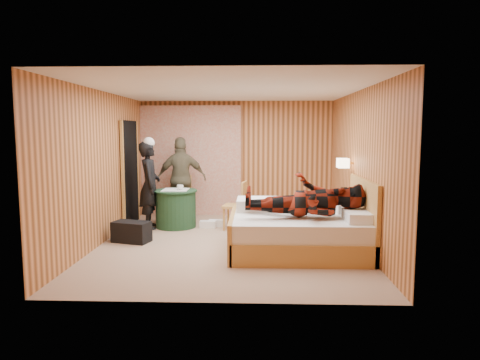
{
  "coord_description": "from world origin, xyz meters",
  "views": [
    {
      "loc": [
        0.42,
        -6.92,
        1.84
      ],
      "look_at": [
        0.17,
        0.01,
        1.05
      ],
      "focal_mm": 32.0,
      "sensor_mm": 36.0,
      "label": 1
    }
  ],
  "objects_px": {
    "wall_lamp": "(343,163)",
    "nightstand": "(340,221)",
    "round_table": "(176,208)",
    "duffel_bag": "(131,232)",
    "chair_far": "(181,194)",
    "chair_near": "(239,202)",
    "woman_standing": "(150,185)",
    "bed": "(301,230)",
    "man_on_bed": "(305,189)",
    "man_at_table": "(182,179)"
  },
  "relations": [
    {
      "from": "round_table",
      "to": "man_at_table",
      "type": "bearing_deg",
      "value": 90.0
    },
    {
      "from": "woman_standing",
      "to": "chair_far",
      "type": "bearing_deg",
      "value": -41.71
    },
    {
      "from": "round_table",
      "to": "duffel_bag",
      "type": "xyz_separation_m",
      "value": [
        -0.53,
        -1.15,
        -0.2
      ]
    },
    {
      "from": "nightstand",
      "to": "duffel_bag",
      "type": "relative_size",
      "value": 1.0
    },
    {
      "from": "bed",
      "to": "round_table",
      "type": "xyz_separation_m",
      "value": [
        -2.23,
        1.61,
        0.04
      ]
    },
    {
      "from": "chair_far",
      "to": "chair_near",
      "type": "relative_size",
      "value": 1.02
    },
    {
      "from": "man_on_bed",
      "to": "bed",
      "type": "bearing_deg",
      "value": 97.12
    },
    {
      "from": "round_table",
      "to": "woman_standing",
      "type": "height_order",
      "value": "woman_standing"
    },
    {
      "from": "nightstand",
      "to": "man_at_table",
      "type": "height_order",
      "value": "man_at_table"
    },
    {
      "from": "wall_lamp",
      "to": "nightstand",
      "type": "height_order",
      "value": "wall_lamp"
    },
    {
      "from": "bed",
      "to": "duffel_bag",
      "type": "xyz_separation_m",
      "value": [
        -2.77,
        0.45,
        -0.15
      ]
    },
    {
      "from": "duffel_bag",
      "to": "man_on_bed",
      "type": "height_order",
      "value": "man_on_bed"
    },
    {
      "from": "man_at_table",
      "to": "man_on_bed",
      "type": "bearing_deg",
      "value": 121.9
    },
    {
      "from": "woman_standing",
      "to": "man_on_bed",
      "type": "relative_size",
      "value": 0.93
    },
    {
      "from": "chair_far",
      "to": "man_on_bed",
      "type": "distance_m",
      "value": 3.4
    },
    {
      "from": "chair_near",
      "to": "nightstand",
      "type": "bearing_deg",
      "value": 80.39
    },
    {
      "from": "wall_lamp",
      "to": "chair_near",
      "type": "relative_size",
      "value": 0.29
    },
    {
      "from": "man_at_table",
      "to": "chair_near",
      "type": "bearing_deg",
      "value": 135.35
    },
    {
      "from": "bed",
      "to": "nightstand",
      "type": "height_order",
      "value": "bed"
    },
    {
      "from": "bed",
      "to": "duffel_bag",
      "type": "height_order",
      "value": "bed"
    },
    {
      "from": "wall_lamp",
      "to": "man_at_table",
      "type": "bearing_deg",
      "value": 155.25
    },
    {
      "from": "bed",
      "to": "chair_near",
      "type": "distance_m",
      "value": 1.78
    },
    {
      "from": "chair_far",
      "to": "duffel_bag",
      "type": "height_order",
      "value": "chair_far"
    },
    {
      "from": "wall_lamp",
      "to": "chair_far",
      "type": "distance_m",
      "value": 3.42
    },
    {
      "from": "nightstand",
      "to": "chair_far",
      "type": "relative_size",
      "value": 0.65
    },
    {
      "from": "nightstand",
      "to": "man_on_bed",
      "type": "height_order",
      "value": "man_on_bed"
    },
    {
      "from": "chair_far",
      "to": "chair_near",
      "type": "xyz_separation_m",
      "value": [
        1.23,
        -0.81,
        -0.01
      ]
    },
    {
      "from": "woman_standing",
      "to": "nightstand",
      "type": "bearing_deg",
      "value": -111.76
    },
    {
      "from": "bed",
      "to": "chair_near",
      "type": "relative_size",
      "value": 2.29
    },
    {
      "from": "bed",
      "to": "man_at_table",
      "type": "height_order",
      "value": "man_at_table"
    },
    {
      "from": "chair_near",
      "to": "duffel_bag",
      "type": "bearing_deg",
      "value": -50.09
    },
    {
      "from": "wall_lamp",
      "to": "nightstand",
      "type": "relative_size",
      "value": 0.43
    },
    {
      "from": "duffel_bag",
      "to": "man_at_table",
      "type": "xyz_separation_m",
      "value": [
        0.53,
        1.85,
        0.69
      ]
    },
    {
      "from": "round_table",
      "to": "duffel_bag",
      "type": "bearing_deg",
      "value": -114.83
    },
    {
      "from": "chair_far",
      "to": "round_table",
      "type": "bearing_deg",
      "value": -94.43
    },
    {
      "from": "bed",
      "to": "duffel_bag",
      "type": "distance_m",
      "value": 2.81
    },
    {
      "from": "bed",
      "to": "wall_lamp",
      "type": "bearing_deg",
      "value": 48.27
    },
    {
      "from": "bed",
      "to": "nightstand",
      "type": "distance_m",
      "value": 1.11
    },
    {
      "from": "chair_far",
      "to": "woman_standing",
      "type": "distance_m",
      "value": 0.94
    },
    {
      "from": "duffel_bag",
      "to": "chair_near",
      "type": "bearing_deg",
      "value": 45.76
    },
    {
      "from": "wall_lamp",
      "to": "chair_near",
      "type": "xyz_separation_m",
      "value": [
        -1.81,
        0.55,
        -0.77
      ]
    },
    {
      "from": "bed",
      "to": "nightstand",
      "type": "relative_size",
      "value": 3.44
    },
    {
      "from": "wall_lamp",
      "to": "bed",
      "type": "height_order",
      "value": "wall_lamp"
    },
    {
      "from": "man_on_bed",
      "to": "chair_far",
      "type": "bearing_deg",
      "value": 132.29
    },
    {
      "from": "nightstand",
      "to": "chair_near",
      "type": "height_order",
      "value": "chair_near"
    },
    {
      "from": "wall_lamp",
      "to": "man_at_table",
      "type": "height_order",
      "value": "man_at_table"
    },
    {
      "from": "woman_standing",
      "to": "man_on_bed",
      "type": "height_order",
      "value": "man_on_bed"
    },
    {
      "from": "wall_lamp",
      "to": "man_on_bed",
      "type": "distance_m",
      "value": 1.4
    },
    {
      "from": "wall_lamp",
      "to": "round_table",
      "type": "relative_size",
      "value": 0.31
    },
    {
      "from": "bed",
      "to": "duffel_bag",
      "type": "bearing_deg",
      "value": 170.7
    }
  ]
}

